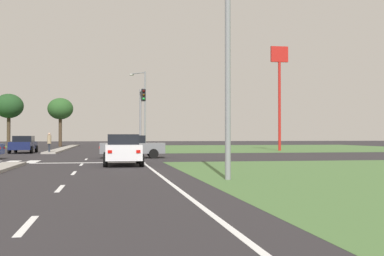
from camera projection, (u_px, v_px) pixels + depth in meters
name	position (u px, v px, depth m)	size (l,w,h in m)	color
ground_plane	(36.00, 158.00, 34.25)	(200.00, 200.00, 0.00)	#282628
grass_verge_far_right	(273.00, 148.00, 62.68)	(35.00, 35.00, 0.01)	#476B38
median_island_far	(66.00, 148.00, 58.89)	(1.20, 36.00, 0.14)	gray
lane_dash_near	(27.00, 225.00, 8.47)	(0.14, 2.00, 0.01)	silver
lane_dash_second	(60.00, 188.00, 14.38)	(0.14, 2.00, 0.01)	silver
lane_dash_third	(74.00, 173.00, 20.30)	(0.14, 2.00, 0.01)	silver
lane_dash_fourth	(81.00, 165.00, 26.21)	(0.14, 2.00, 0.01)	silver
lane_dash_fifth	(86.00, 159.00, 32.13)	(0.14, 2.00, 0.01)	silver
edge_line_right	(164.00, 179.00, 17.66)	(0.14, 24.00, 0.01)	silver
stop_bar_near	(88.00, 163.00, 27.99)	(6.40, 0.50, 0.01)	silver
crosswalk_bar_sixth	(12.00, 162.00, 29.01)	(0.70, 2.80, 0.01)	silver
crosswalk_bar_seventh	(32.00, 162.00, 29.21)	(0.70, 2.80, 0.01)	silver
car_grey_near	(132.00, 146.00, 34.01)	(4.41, 1.98, 1.55)	slate
car_navy_second	(23.00, 144.00, 43.78)	(2.03, 4.62, 1.51)	#161E47
car_white_fourth	(123.00, 149.00, 25.71)	(1.98, 4.46, 1.60)	silver
traffic_signal_far_right	(142.00, 109.00, 40.67)	(0.32, 4.00, 5.45)	gray
street_lamp_near	(230.00, 11.00, 17.52)	(1.83, 1.42, 10.81)	gray
street_lamp_third	(144.00, 106.00, 55.75)	(1.81, 1.73, 8.71)	gray
pedestrian_at_median	(49.00, 140.00, 42.44)	(0.34, 0.34, 1.64)	#232833
fastfood_pole_sign	(279.00, 74.00, 50.96)	(1.80, 0.40, 10.68)	red
treeline_third	(9.00, 106.00, 67.90)	(3.92, 3.92, 7.25)	#423323
treeline_fourth	(60.00, 109.00, 68.84)	(3.48, 3.48, 6.74)	#423323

